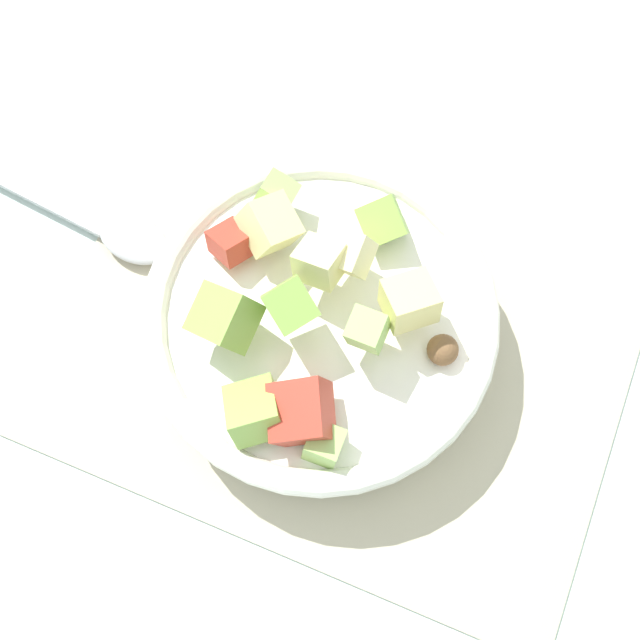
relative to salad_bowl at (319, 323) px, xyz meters
name	(u,v)px	position (x,y,z in m)	size (l,w,h in m)	color
ground_plane	(343,340)	(0.02, 0.01, -0.04)	(2.40, 2.40, 0.00)	silver
placemat	(343,339)	(0.02, 0.01, -0.04)	(0.41, 0.31, 0.01)	#BCB299
salad_bowl	(319,323)	(0.00, 0.00, 0.00)	(0.24, 0.24, 0.11)	white
serving_spoon	(86,216)	(-0.20, 0.02, -0.03)	(0.21, 0.05, 0.01)	#B7B7BC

